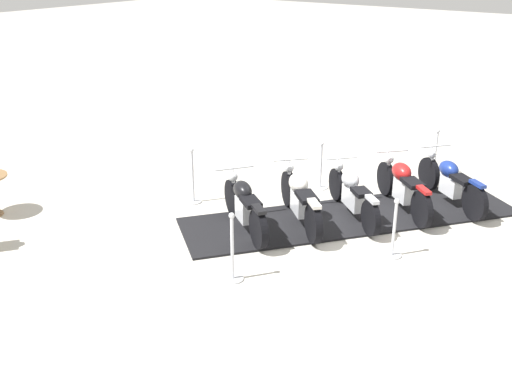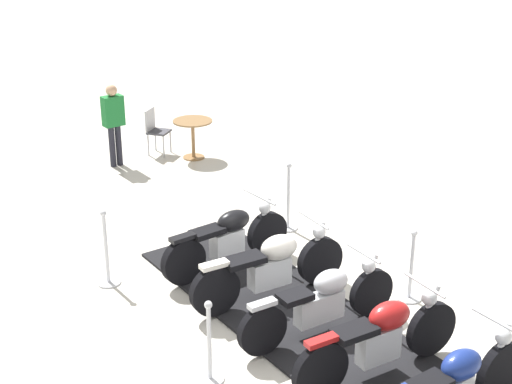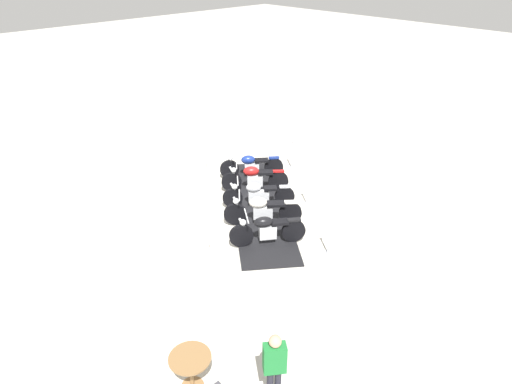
% 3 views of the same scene
% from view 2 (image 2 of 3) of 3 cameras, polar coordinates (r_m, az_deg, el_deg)
% --- Properties ---
extents(ground_plane, '(80.00, 80.00, 0.00)m').
position_cam_2_polar(ground_plane, '(9.53, 4.72, -10.72)').
color(ground_plane, beige).
extents(display_platform, '(6.03, 5.14, 0.04)m').
position_cam_2_polar(display_platform, '(9.52, 4.72, -10.62)').
color(display_platform, black).
rests_on(display_platform, ground_plane).
extents(motorcycle_maroon, '(1.57, 1.75, 0.99)m').
position_cam_2_polar(motorcycle_maroon, '(8.63, 9.44, -10.69)').
color(motorcycle_maroon, black).
rests_on(motorcycle_maroon, display_platform).
extents(motorcycle_chrome, '(1.54, 1.81, 0.93)m').
position_cam_2_polar(motorcycle_chrome, '(9.30, 5.03, -8.14)').
color(motorcycle_chrome, black).
rests_on(motorcycle_chrome, display_platform).
extents(motorcycle_cream, '(1.62, 1.81, 1.00)m').
position_cam_2_polar(motorcycle_cream, '(9.99, 1.19, -5.55)').
color(motorcycle_cream, black).
rests_on(motorcycle_cream, display_platform).
extents(motorcycle_black, '(1.31, 1.83, 0.97)m').
position_cam_2_polar(motorcycle_black, '(10.76, -2.08, -3.50)').
color(motorcycle_black, black).
rests_on(motorcycle_black, display_platform).
extents(stanchion_left_mid, '(0.32, 0.32, 1.02)m').
position_cam_2_polar(stanchion_left_mid, '(8.59, -3.51, -12.14)').
color(stanchion_left_mid, silver).
rests_on(stanchion_left_mid, ground_plane).
extents(stanchion_right_rear, '(0.31, 0.31, 1.13)m').
position_cam_2_polar(stanchion_right_rear, '(12.07, 2.45, -1.12)').
color(stanchion_right_rear, silver).
rests_on(stanchion_right_rear, ground_plane).
extents(stanchion_left_rear, '(0.33, 0.33, 1.11)m').
position_cam_2_polar(stanchion_left_rear, '(10.66, -11.16, -5.07)').
color(stanchion_left_rear, silver).
rests_on(stanchion_left_rear, ground_plane).
extents(stanchion_right_mid, '(0.33, 0.33, 1.02)m').
position_cam_2_polar(stanchion_right_mid, '(10.31, 11.56, -6.34)').
color(stanchion_right_mid, silver).
rests_on(stanchion_right_mid, ground_plane).
extents(cafe_table, '(0.79, 0.79, 0.79)m').
position_cam_2_polar(cafe_table, '(15.21, -4.78, 4.70)').
color(cafe_table, olive).
rests_on(cafe_table, ground_plane).
extents(cafe_chair_near_table, '(0.40, 0.40, 0.94)m').
position_cam_2_polar(cafe_chair_near_table, '(15.55, -7.59, 4.78)').
color(cafe_chair_near_table, '#B7B7BC').
rests_on(cafe_chair_near_table, ground_plane).
extents(bystander_person, '(0.41, 0.45, 1.63)m').
position_cam_2_polar(bystander_person, '(14.86, -10.70, 5.49)').
color(bystander_person, '#23232D').
rests_on(bystander_person, ground_plane).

